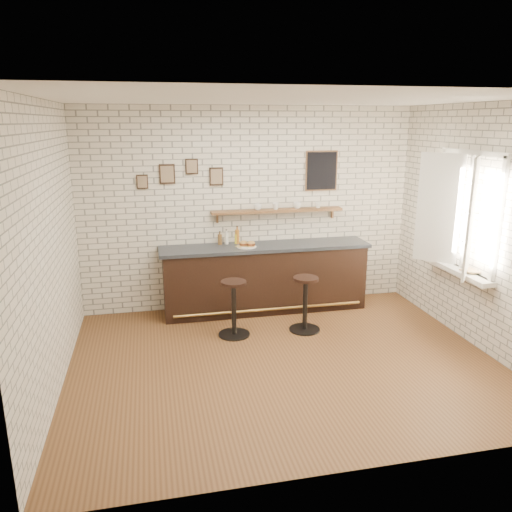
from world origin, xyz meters
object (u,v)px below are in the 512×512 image
Objects in this scene: ciabatta_sandwich at (247,244)px; shelf_cup_c at (297,205)px; shelf_cup_a at (258,207)px; shelf_cup_d at (318,205)px; bar_counter at (265,278)px; sandwich_plate at (247,247)px; bar_stool_right at (305,302)px; book_lower at (466,272)px; shelf_cup_b at (276,206)px; bitters_bottle_amber at (237,236)px; book_upper at (465,270)px; bar_stool_left at (234,307)px; bitters_bottle_brown at (220,239)px; condiment_bottle_yellow at (237,239)px; bitters_bottle_white at (227,238)px.

ciabatta_sandwich is 1.89× the size of shelf_cup_c.
shelf_cup_d is at bearing -20.99° from shelf_cup_a.
shelf_cup_d is at bearing 13.03° from bar_counter.
shelf_cup_d is at bearing 12.87° from sandwich_plate.
shelf_cup_a is 0.92× the size of shelf_cup_c.
book_lower is (1.86, -0.76, 0.53)m from bar_stool_right.
shelf_cup_b is at bearing 27.98° from sandwich_plate.
shelf_cup_d is (1.25, 0.02, 0.42)m from bitters_bottle_amber.
book_lower is 0.92× the size of book_upper.
book_upper is at bearing 72.76° from book_lower.
bar_stool_left is 7.23× the size of shelf_cup_b.
ciabatta_sandwich is at bearing -149.94° from shelf_cup_a.
shelf_cup_d is at bearing 142.37° from book_upper.
ciabatta_sandwich is 1.19× the size of bitters_bottle_brown.
condiment_bottle_yellow is at bearing 162.33° from shelf_cup_a.
bar_stool_right is 1.58m from shelf_cup_c.
bar_counter is at bearing -25.29° from bitters_bottle_amber.
book_upper is at bearing -115.99° from shelf_cup_b.
condiment_bottle_yellow is at bearing 77.59° from bar_stool_left.
book_lower is (1.35, -1.83, -0.60)m from shelf_cup_d.
shelf_cup_a is at bearing -177.61° from shelf_cup_d.
shelf_cup_b reaches higher than bitters_bottle_white.
condiment_bottle_yellow reaches higher than bar_counter.
sandwich_plate is at bearing -164.74° from shelf_cup_d.
bar_stool_left is 1.00× the size of bar_stool_right.
shelf_cup_d is (1.16, 0.27, 0.53)m from sandwich_plate.
condiment_bottle_yellow is (0.25, 0.00, -0.00)m from bitters_bottle_brown.
shelf_cup_a is at bearing 3.32° from condiment_bottle_yellow.
shelf_cup_a is at bearing 1.88° from bitters_bottle_brown.
shelf_cup_a is 1.30× the size of shelf_cup_d.
bar_counter reaches higher than bar_stool_right.
bar_counter is 13.50× the size of book_upper.
bar_stool_left is (-0.22, -1.02, -0.68)m from condiment_bottle_yellow.
bitters_bottle_brown is at bearing 145.98° from ciabatta_sandwich.
shelf_cup_c is at bearing 1.17° from condiment_bottle_yellow.
sandwich_plate reaches higher than book_lower.
shelf_cup_b is (0.21, 0.20, 1.04)m from bar_counter.
bar_stool_right is (0.65, -0.81, -0.61)m from sandwich_plate.
bar_counter is 0.62m from ciabatta_sandwich.
bitters_bottle_amber is at bearing 116.49° from shelf_cup_c.
bitters_bottle_white is 1.92× the size of shelf_cup_a.
ciabatta_sandwich reaches higher than book_upper.
shelf_cup_c reaches higher than bitters_bottle_amber.
bar_counter is 11.07× the size of sandwich_plate.
book_upper is (2.86, -1.80, -0.13)m from bitters_bottle_brown.
bitters_bottle_white reaches higher than bar_stool_right.
sandwich_plate is at bearing -44.04° from bitters_bottle_white.
sandwich_plate is at bearing 134.17° from shelf_cup_b.
bar_stool_left is 1.75m from shelf_cup_b.
shelf_cup_d is (0.33, 0.00, -0.01)m from shelf_cup_c.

